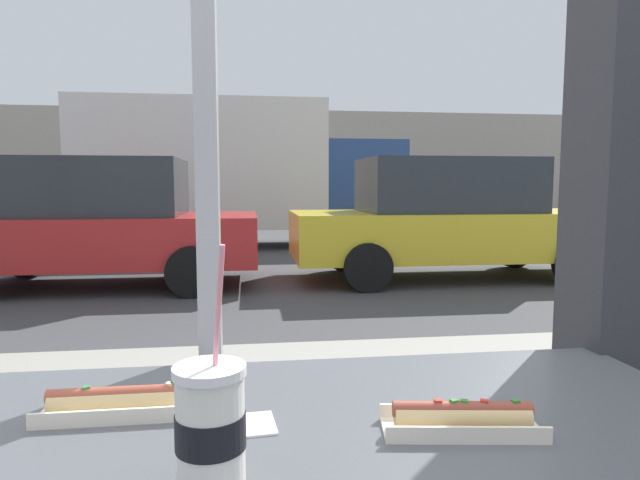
{
  "coord_description": "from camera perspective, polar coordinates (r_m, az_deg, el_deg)",
  "views": [
    {
      "loc": [
        0.09,
        -1.17,
        1.38
      ],
      "look_at": [
        0.52,
        2.03,
        1.05
      ],
      "focal_mm": 30.42,
      "sensor_mm": 36.0,
      "label": 1
    }
  ],
  "objects": [
    {
      "name": "ground_plane",
      "position": [
        9.28,
        -8.09,
        -2.8
      ],
      "size": [
        60.0,
        60.0,
        0.0
      ],
      "primitive_type": "plane",
      "color": "#424244"
    },
    {
      "name": "sidewalk_strip",
      "position": [
        3.07,
        -9.07,
        -19.52
      ],
      "size": [
        16.0,
        2.8,
        0.14
      ],
      "primitive_type": "cube",
      "color": "#9E998E",
      "rests_on": "ground"
    },
    {
      "name": "building_facade_far",
      "position": [
        21.01,
        -7.93,
        7.65
      ],
      "size": [
        28.0,
        1.2,
        4.16
      ],
      "primitive_type": "cube",
      "color": "#A89E8E",
      "rests_on": "ground"
    },
    {
      "name": "soda_cup_right",
      "position": [
        0.75,
        -11.44,
        -18.94
      ],
      "size": [
        0.09,
        0.09,
        0.33
      ],
      "color": "silver",
      "rests_on": "window_counter"
    },
    {
      "name": "hotdog_tray_near",
      "position": [
        0.96,
        14.71,
        -17.65
      ],
      "size": [
        0.27,
        0.13,
        0.05
      ],
      "color": "beige",
      "rests_on": "window_counter"
    },
    {
      "name": "hotdog_tray_far",
      "position": [
        1.06,
        -20.39,
        -15.69
      ],
      "size": [
        0.27,
        0.09,
        0.05
      ],
      "color": "beige",
      "rests_on": "window_counter"
    },
    {
      "name": "napkin_wrapper",
      "position": [
        0.97,
        -8.52,
        -18.76
      ],
      "size": [
        0.13,
        0.1,
        0.0
      ],
      "primitive_type": "cube",
      "rotation": [
        0.0,
        0.0,
        0.09
      ],
      "color": "white",
      "rests_on": "window_counter"
    },
    {
      "name": "parked_car_red",
      "position": [
        7.91,
        -22.24,
        1.69
      ],
      "size": [
        4.24,
        2.04,
        1.73
      ],
      "color": "red",
      "rests_on": "ground"
    },
    {
      "name": "parked_car_yellow",
      "position": [
        8.2,
        13.47,
        2.18
      ],
      "size": [
        4.68,
        1.93,
        1.76
      ],
      "color": "gold",
      "rests_on": "ground"
    },
    {
      "name": "box_truck",
      "position": [
        12.35,
        -8.98,
        7.26
      ],
      "size": [
        7.03,
        2.44,
        3.18
      ],
      "color": "silver",
      "rests_on": "ground"
    }
  ]
}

